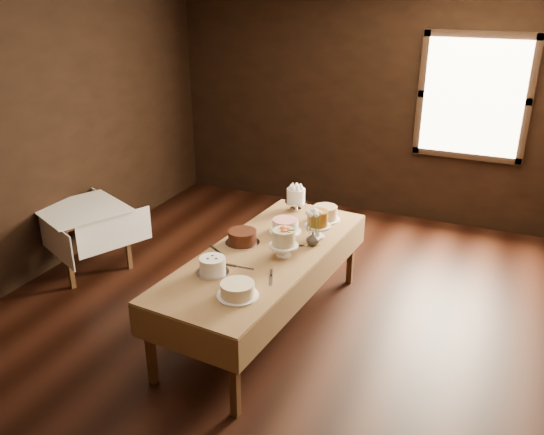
{
  "coord_description": "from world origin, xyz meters",
  "views": [
    {
      "loc": [
        1.83,
        -3.93,
        2.86
      ],
      "look_at": [
        0.0,
        0.2,
        0.95
      ],
      "focal_mm": 37.46,
      "sensor_mm": 36.0,
      "label": 1
    }
  ],
  "objects_px": {
    "cake_meringue": "(296,200)",
    "cake_server_d": "(311,245)",
    "cake_server_e": "(219,253)",
    "cake_speckled": "(325,213)",
    "cake_caramel": "(318,226)",
    "flower_vase": "(313,239)",
    "cake_lattice": "(285,226)",
    "cake_swirl": "(213,266)",
    "cake_cream": "(238,290)",
    "cake_server_a": "(245,268)",
    "display_table": "(265,258)",
    "cake_flowers": "(284,244)",
    "cake_server_c": "(275,240)",
    "cake_chocolate": "(242,237)",
    "cake_server_b": "(271,280)",
    "side_table": "(82,215)"
  },
  "relations": [
    {
      "from": "cake_speckled",
      "to": "cake_cream",
      "type": "xyz_separation_m",
      "value": [
        -0.12,
        -1.61,
        -0.01
      ]
    },
    {
      "from": "display_table",
      "to": "cake_speckled",
      "type": "height_order",
      "value": "cake_speckled"
    },
    {
      "from": "side_table",
      "to": "cake_server_d",
      "type": "distance_m",
      "value": 2.5
    },
    {
      "from": "cake_server_b",
      "to": "cake_server_e",
      "type": "height_order",
      "value": "same"
    },
    {
      "from": "cake_server_a",
      "to": "cake_flowers",
      "type": "bearing_deg",
      "value": 54.77
    },
    {
      "from": "display_table",
      "to": "cake_speckled",
      "type": "distance_m",
      "value": 0.91
    },
    {
      "from": "cake_lattice",
      "to": "cake_server_b",
      "type": "bearing_deg",
      "value": -74.04
    },
    {
      "from": "cake_meringue",
      "to": "cake_lattice",
      "type": "height_order",
      "value": "cake_meringue"
    },
    {
      "from": "cake_server_d",
      "to": "cake_swirl",
      "type": "bearing_deg",
      "value": -154.92
    },
    {
      "from": "cake_swirl",
      "to": "cake_server_d",
      "type": "xyz_separation_m",
      "value": [
        0.53,
        0.78,
        -0.06
      ]
    },
    {
      "from": "side_table",
      "to": "cake_server_d",
      "type": "bearing_deg",
      "value": 0.91
    },
    {
      "from": "cake_meringue",
      "to": "cake_swirl",
      "type": "relative_size",
      "value": 0.89
    },
    {
      "from": "cake_server_d",
      "to": "cake_server_e",
      "type": "relative_size",
      "value": 1.0
    },
    {
      "from": "cake_lattice",
      "to": "cake_meringue",
      "type": "bearing_deg",
      "value": 101.62
    },
    {
      "from": "cake_caramel",
      "to": "cake_chocolate",
      "type": "relative_size",
      "value": 0.76
    },
    {
      "from": "cake_speckled",
      "to": "cake_server_c",
      "type": "relative_size",
      "value": 1.33
    },
    {
      "from": "cake_caramel",
      "to": "cake_server_a",
      "type": "distance_m",
      "value": 0.86
    },
    {
      "from": "cake_cream",
      "to": "cake_server_a",
      "type": "distance_m",
      "value": 0.43
    },
    {
      "from": "cake_flowers",
      "to": "cake_server_d",
      "type": "xyz_separation_m",
      "value": [
        0.14,
        0.29,
        -0.11
      ]
    },
    {
      "from": "cake_lattice",
      "to": "cake_flowers",
      "type": "xyz_separation_m",
      "value": [
        0.18,
        -0.46,
        0.06
      ]
    },
    {
      "from": "cake_meringue",
      "to": "cake_server_b",
      "type": "xyz_separation_m",
      "value": [
        0.36,
        -1.41,
        -0.1
      ]
    },
    {
      "from": "cake_chocolate",
      "to": "cake_server_d",
      "type": "distance_m",
      "value": 0.6
    },
    {
      "from": "cake_caramel",
      "to": "cake_server_c",
      "type": "height_order",
      "value": "cake_caramel"
    },
    {
      "from": "side_table",
      "to": "cake_speckled",
      "type": "relative_size",
      "value": 3.37
    },
    {
      "from": "cake_server_b",
      "to": "side_table",
      "type": "bearing_deg",
      "value": -128.29
    },
    {
      "from": "display_table",
      "to": "cake_server_c",
      "type": "height_order",
      "value": "cake_server_c"
    },
    {
      "from": "cake_meringue",
      "to": "cake_flowers",
      "type": "height_order",
      "value": "cake_flowers"
    },
    {
      "from": "display_table",
      "to": "cake_meringue",
      "type": "xyz_separation_m",
      "value": [
        -0.11,
        0.99,
        0.16
      ]
    },
    {
      "from": "cake_meringue",
      "to": "cake_server_d",
      "type": "distance_m",
      "value": 0.83
    },
    {
      "from": "cake_swirl",
      "to": "cake_server_e",
      "type": "distance_m",
      "value": 0.36
    },
    {
      "from": "cake_server_b",
      "to": "cake_flowers",
      "type": "bearing_deg",
      "value": 166.91
    },
    {
      "from": "cake_caramel",
      "to": "flower_vase",
      "type": "height_order",
      "value": "cake_caramel"
    },
    {
      "from": "cake_flowers",
      "to": "cake_server_a",
      "type": "bearing_deg",
      "value": -121.65
    },
    {
      "from": "cake_cream",
      "to": "flower_vase",
      "type": "xyz_separation_m",
      "value": [
        0.2,
        1.03,
        0.01
      ]
    },
    {
      "from": "cake_server_e",
      "to": "cake_swirl",
      "type": "bearing_deg",
      "value": -37.34
    },
    {
      "from": "cake_speckled",
      "to": "cake_server_e",
      "type": "relative_size",
      "value": 1.33
    },
    {
      "from": "cake_speckled",
      "to": "cake_lattice",
      "type": "xyz_separation_m",
      "value": [
        -0.24,
        -0.41,
        -0.01
      ]
    },
    {
      "from": "flower_vase",
      "to": "cake_server_d",
      "type": "bearing_deg",
      "value": -113.63
    },
    {
      "from": "display_table",
      "to": "flower_vase",
      "type": "xyz_separation_m",
      "value": [
        0.32,
        0.3,
        0.11
      ]
    },
    {
      "from": "cake_cream",
      "to": "cake_server_e",
      "type": "bearing_deg",
      "value": 129.28
    },
    {
      "from": "cake_cream",
      "to": "cake_caramel",
      "type": "bearing_deg",
      "value": 81.11
    },
    {
      "from": "cake_speckled",
      "to": "cake_swirl",
      "type": "distance_m",
      "value": 1.45
    },
    {
      "from": "cake_server_e",
      "to": "cake_caramel",
      "type": "bearing_deg",
      "value": 76.26
    },
    {
      "from": "cake_speckled",
      "to": "cake_flowers",
      "type": "relative_size",
      "value": 1.23
    },
    {
      "from": "side_table",
      "to": "cake_server_d",
      "type": "height_order",
      "value": "cake_server_d"
    },
    {
      "from": "cake_cream",
      "to": "flower_vase",
      "type": "distance_m",
      "value": 1.05
    },
    {
      "from": "cake_flowers",
      "to": "cake_server_c",
      "type": "relative_size",
      "value": 1.08
    },
    {
      "from": "flower_vase",
      "to": "cake_swirl",
      "type": "bearing_deg",
      "value": -124.18
    },
    {
      "from": "cake_caramel",
      "to": "cake_lattice",
      "type": "bearing_deg",
      "value": -179.76
    },
    {
      "from": "cake_server_e",
      "to": "cake_speckled",
      "type": "bearing_deg",
      "value": 93.17
    }
  ]
}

